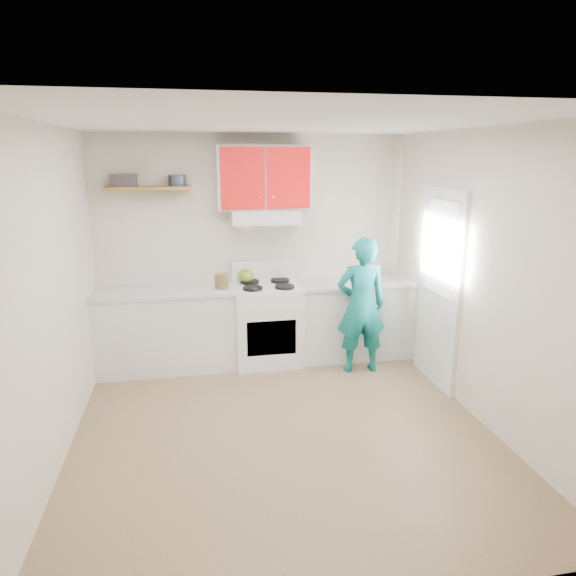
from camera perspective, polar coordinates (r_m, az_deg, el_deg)
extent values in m
plane|color=brown|center=(4.70, -0.56, -15.49)|extent=(3.80, 3.80, 0.00)
cube|color=white|center=(4.08, -0.65, 18.01)|extent=(3.60, 3.80, 0.04)
cube|color=beige|center=(6.04, -3.82, 4.48)|extent=(3.60, 0.04, 2.60)
cube|color=beige|center=(2.46, 7.44, -10.94)|extent=(3.60, 0.04, 2.60)
cube|color=beige|center=(4.28, -25.05, -1.11)|extent=(0.04, 3.80, 2.60)
cube|color=beige|center=(4.85, 20.83, 1.03)|extent=(0.04, 3.80, 2.60)
cube|color=white|center=(5.49, 16.59, -0.07)|extent=(0.05, 0.85, 2.05)
cube|color=white|center=(5.39, 16.66, 4.29)|extent=(0.01, 0.55, 0.95)
cube|color=silver|center=(5.93, -13.37, -4.59)|extent=(1.52, 0.60, 0.90)
cube|color=silver|center=(6.21, 7.19, -3.43)|extent=(1.32, 0.60, 0.90)
cube|color=white|center=(5.95, -2.33, -4.02)|extent=(0.76, 0.65, 0.92)
cube|color=silver|center=(5.78, -2.62, 8.00)|extent=(0.76, 0.44, 0.15)
cube|color=red|center=(5.80, -2.75, 12.23)|extent=(1.02, 0.33, 0.70)
cube|color=brown|center=(5.78, -15.34, 10.74)|extent=(0.90, 0.30, 0.04)
cube|color=#393235|center=(5.80, -17.86, 11.40)|extent=(0.26, 0.19, 0.13)
cylinder|color=#333D4C|center=(5.79, -12.26, 11.69)|extent=(0.22, 0.22, 0.12)
ellipsoid|color=olive|center=(5.95, -4.74, 1.37)|extent=(0.22, 0.22, 0.16)
cylinder|color=brown|center=(5.72, -7.43, 0.62)|extent=(0.16, 0.16, 0.18)
cube|color=olive|center=(6.09, 6.82, 0.73)|extent=(0.38, 0.32, 0.02)
cube|color=#B0121F|center=(6.11, 9.85, 0.60)|extent=(0.28, 0.23, 0.01)
imported|color=#0D7572|center=(5.66, 8.18, -1.95)|extent=(0.57, 0.39, 1.52)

